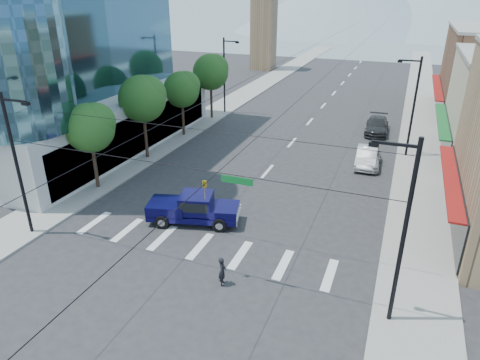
{
  "coord_description": "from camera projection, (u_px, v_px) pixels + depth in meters",
  "views": [
    {
      "loc": [
        9.99,
        -17.98,
        14.15
      ],
      "look_at": [
        0.92,
        5.23,
        3.0
      ],
      "focal_mm": 32.0,
      "sensor_mm": 36.0,
      "label": 1
    }
  ],
  "objects": [
    {
      "name": "lamp_pole_ne",
      "position": [
        413.0,
        104.0,
        37.53
      ],
      "size": [
        2.0,
        0.25,
        9.0
      ],
      "color": "black",
      "rests_on": "ground"
    },
    {
      "name": "sidewalk_left",
      "position": [
        244.0,
        95.0,
        62.35
      ],
      "size": [
        4.0,
        120.0,
        0.15
      ],
      "primitive_type": "cube",
      "color": "gray",
      "rests_on": "ground"
    },
    {
      "name": "ground",
      "position": [
        192.0,
        260.0,
        24.39
      ],
      "size": [
        160.0,
        160.0,
        0.0
      ],
      "primitive_type": "plane",
      "color": "#28282B",
      "rests_on": "ground"
    },
    {
      "name": "parked_car_far",
      "position": [
        377.0,
        126.0,
        45.67
      ],
      "size": [
        2.48,
        5.7,
        1.63
      ],
      "primitive_type": "imported",
      "rotation": [
        0.0,
        0.0,
        0.03
      ],
      "color": "#29292B",
      "rests_on": "ground"
    },
    {
      "name": "mountain_right",
      "position": [
        451.0,
        5.0,
        150.09
      ],
      "size": [
        90.0,
        90.0,
        18.0
      ],
      "primitive_type": "cone",
      "color": "gray",
      "rests_on": "ground"
    },
    {
      "name": "pedestrian",
      "position": [
        222.0,
        271.0,
        22.1
      ],
      "size": [
        0.55,
        0.68,
        1.62
      ],
      "primitive_type": "imported",
      "rotation": [
        0.0,
        0.0,
        1.88
      ],
      "color": "black",
      "rests_on": "ground"
    },
    {
      "name": "pickup_truck",
      "position": [
        193.0,
        208.0,
        27.98
      ],
      "size": [
        6.35,
        3.59,
        2.04
      ],
      "rotation": [
        0.0,
        0.0,
        0.26
      ],
      "color": "#0A083B",
      "rests_on": "ground"
    },
    {
      "name": "sidewalk_right",
      "position": [
        420.0,
        110.0,
        54.37
      ],
      "size": [
        4.0,
        120.0,
        0.15
      ],
      "primitive_type": "cube",
      "color": "gray",
      "rests_on": "ground"
    },
    {
      "name": "clock_tower",
      "position": [
        264.0,
        10.0,
        78.23
      ],
      "size": [
        4.8,
        4.8,
        20.4
      ],
      "color": "#8C6B4C",
      "rests_on": "ground"
    },
    {
      "name": "tree_midfar",
      "position": [
        183.0,
        88.0,
        43.11
      ],
      "size": [
        3.65,
        3.64,
        6.71
      ],
      "color": "black",
      "rests_on": "ground"
    },
    {
      "name": "signal_rig",
      "position": [
        182.0,
        195.0,
        21.58
      ],
      "size": [
        21.8,
        0.2,
        9.0
      ],
      "color": "black",
      "rests_on": "ground"
    },
    {
      "name": "tree_far",
      "position": [
        212.0,
        71.0,
        48.82
      ],
      "size": [
        4.09,
        4.09,
        7.52
      ],
      "color": "black",
      "rests_on": "ground"
    },
    {
      "name": "parked_car_mid",
      "position": [
        367.0,
        157.0,
        37.26
      ],
      "size": [
        1.89,
        4.92,
        1.6
      ],
      "primitive_type": "imported",
      "rotation": [
        0.0,
        0.0,
        0.04
      ],
      "color": "silver",
      "rests_on": "ground"
    },
    {
      "name": "lamp_pole_nw",
      "position": [
        225.0,
        73.0,
        51.42
      ],
      "size": [
        2.0,
        0.25,
        9.0
      ],
      "color": "black",
      "rests_on": "ground"
    },
    {
      "name": "tree_midnear",
      "position": [
        144.0,
        97.0,
        36.91
      ],
      "size": [
        4.09,
        4.09,
        7.52
      ],
      "color": "black",
      "rests_on": "ground"
    },
    {
      "name": "tree_near",
      "position": [
        92.0,
        126.0,
        31.21
      ],
      "size": [
        3.65,
        3.64,
        6.71
      ],
      "color": "black",
      "rests_on": "ground"
    },
    {
      "name": "parked_car_near",
      "position": [
        370.0,
        158.0,
        37.03
      ],
      "size": [
        1.97,
        4.53,
        1.52
      ],
      "primitive_type": "imported",
      "rotation": [
        0.0,
        0.0,
        0.04
      ],
      "color": "#B4B3B8",
      "rests_on": "ground"
    }
  ]
}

